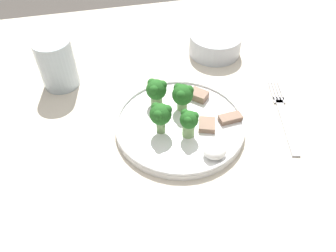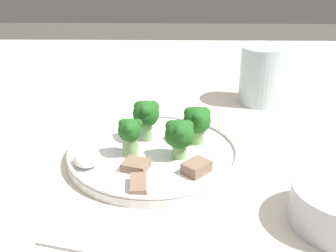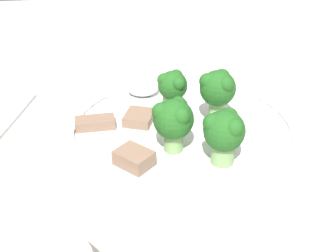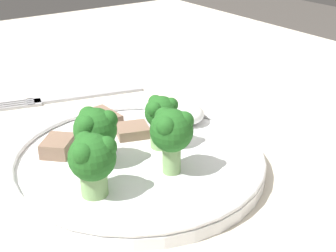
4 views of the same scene
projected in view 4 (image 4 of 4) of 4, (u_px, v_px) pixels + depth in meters
table at (139, 210)px, 0.55m from camera, size 1.38×1.08×0.74m
dinner_plate at (139, 161)px, 0.47m from camera, size 0.25×0.25×0.02m
fork at (70, 98)px, 0.64m from camera, size 0.07×0.21×0.00m
broccoli_floret_near_rim_left at (95, 130)px, 0.44m from camera, size 0.04×0.04×0.06m
broccoli_floret_center_left at (172, 131)px, 0.42m from camera, size 0.04×0.04×0.06m
broccoli_floret_back_left at (161, 116)px, 0.47m from camera, size 0.03×0.03×0.06m
broccoli_floret_front_left at (92, 159)px, 0.39m from camera, size 0.04×0.04×0.06m
meat_slice_front_slice at (58, 146)px, 0.47m from camera, size 0.04×0.04×0.02m
meat_slice_middle_slice at (105, 117)px, 0.54m from camera, size 0.05×0.02×0.01m
meat_slice_rear_slice at (129, 132)px, 0.51m from camera, size 0.04×0.04×0.01m
sauce_dollop at (185, 112)px, 0.54m from camera, size 0.04×0.04×0.02m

